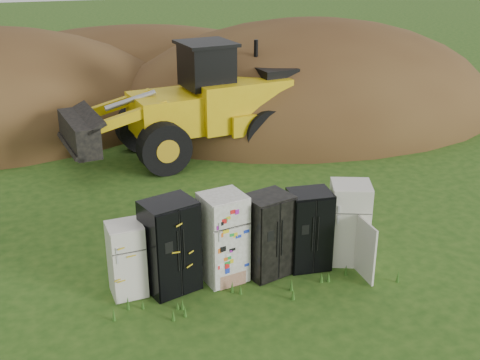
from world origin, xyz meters
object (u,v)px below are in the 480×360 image
object	(u,v)px
fridge_black_side	(170,246)
wheel_loader	(181,102)
fridge_leftmost	(127,259)
fridge_black_right	(309,229)
fridge_sticker	(223,238)
fridge_dark_mid	(268,235)
fridge_open_door	(349,223)

from	to	relation	value
fridge_black_side	wheel_loader	xyz separation A→B (m)	(1.81, 7.71, 0.85)
fridge_leftmost	fridge_black_right	bearing A→B (deg)	-5.78
fridge_leftmost	fridge_sticker	bearing A→B (deg)	-5.45
fridge_leftmost	wheel_loader	distance (m)	8.17
fridge_leftmost	fridge_sticker	distance (m)	1.99
fridge_leftmost	fridge_dark_mid	size ratio (longest dim) A/B	0.85
fridge_dark_mid	fridge_black_right	world-z (taller)	fridge_dark_mid
fridge_dark_mid	wheel_loader	world-z (taller)	wheel_loader
fridge_dark_mid	fridge_open_door	distance (m)	1.87
fridge_black_right	fridge_dark_mid	bearing A→B (deg)	-174.80
fridge_dark_mid	fridge_leftmost	bearing A→B (deg)	161.48
fridge_black_right	fridge_sticker	bearing A→B (deg)	-177.19
fridge_black_right	wheel_loader	world-z (taller)	wheel_loader
fridge_leftmost	fridge_black_right	distance (m)	3.87
fridge_sticker	fridge_open_door	xyz separation A→B (m)	(2.82, -0.05, -0.04)
fridge_black_side	fridge_open_door	size ratio (longest dim) A/B	1.06
fridge_open_door	fridge_sticker	bearing A→B (deg)	-161.81
fridge_leftmost	fridge_dark_mid	xyz separation A→B (m)	(2.93, -0.05, 0.13)
fridge_leftmost	fridge_black_right	world-z (taller)	fridge_black_right
fridge_black_right	fridge_open_door	xyz separation A→B (m)	(0.93, -0.02, 0.04)
wheel_loader	fridge_dark_mid	bearing A→B (deg)	-97.70
fridge_leftmost	fridge_open_door	world-z (taller)	fridge_open_door
fridge_black_side	fridge_dark_mid	size ratio (longest dim) A/B	1.08
fridge_open_door	wheel_loader	distance (m)	8.03
fridge_open_door	wheel_loader	xyz separation A→B (m)	(-2.12, 7.69, 0.90)
fridge_dark_mid	fridge_black_right	bearing A→B (deg)	-15.81
fridge_leftmost	fridge_dark_mid	distance (m)	2.93
fridge_sticker	fridge_dark_mid	world-z (taller)	fridge_sticker
fridge_leftmost	fridge_black_side	world-z (taller)	fridge_black_side
fridge_black_right	fridge_open_door	bearing A→B (deg)	2.13
fridge_leftmost	fridge_sticker	xyz separation A→B (m)	(1.98, -0.00, 0.19)
fridge_black_side	fridge_black_right	distance (m)	3.01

